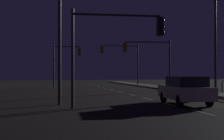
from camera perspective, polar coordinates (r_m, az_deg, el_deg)
ground_plane at (r=23.39m, az=5.60°, el=-4.78°), size 112.00×112.00×0.00m
lane_markings_center at (r=26.74m, az=3.34°, el=-4.21°), size 0.14×50.00×0.01m
lane_edge_line at (r=29.78m, az=11.72°, el=-3.81°), size 0.14×53.00×0.01m
car at (r=19.29m, az=12.20°, el=-3.26°), size 2.06×4.49×1.57m
traffic_light_mid_left at (r=33.52m, az=6.13°, el=2.75°), size 4.71×0.84×4.87m
traffic_light_far_center at (r=17.15m, az=0.62°, el=5.42°), size 4.81×0.44×4.93m
traffic_light_mid_right at (r=45.07m, az=1.62°, el=2.45°), size 5.31×0.59×5.41m
traffic_light_far_right at (r=38.93m, az=-7.73°, el=2.10°), size 3.19×0.47×4.97m
street_lamp_far_end at (r=27.17m, az=17.08°, el=6.06°), size 1.14×2.19×7.81m
street_lamp_mid_block at (r=18.81m, az=-8.65°, el=7.09°), size 0.56×2.02×7.00m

